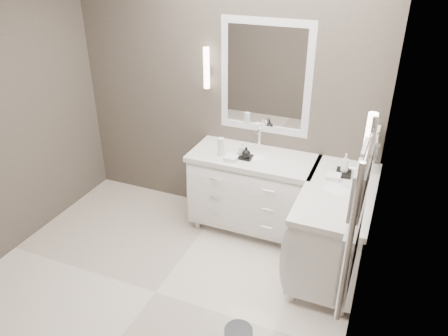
% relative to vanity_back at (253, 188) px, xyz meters
% --- Properties ---
extents(floor, '(3.20, 3.00, 0.01)m').
position_rel_vanity_back_xyz_m(floor, '(-0.45, -1.23, -0.49)').
color(floor, white).
rests_on(floor, ground).
extents(wall_back, '(3.20, 0.01, 2.70)m').
position_rel_vanity_back_xyz_m(wall_back, '(-0.45, 0.28, 0.86)').
color(wall_back, '#4D453D').
rests_on(wall_back, floor).
extents(wall_right, '(0.01, 3.00, 2.70)m').
position_rel_vanity_back_xyz_m(wall_right, '(1.15, -1.23, 0.86)').
color(wall_right, '#4D453D').
rests_on(wall_right, floor).
extents(vanity_back, '(1.24, 0.59, 0.97)m').
position_rel_vanity_back_xyz_m(vanity_back, '(0.00, 0.00, 0.00)').
color(vanity_back, white).
rests_on(vanity_back, floor).
extents(vanity_right, '(0.59, 1.24, 0.97)m').
position_rel_vanity_back_xyz_m(vanity_right, '(0.88, -0.33, 0.00)').
color(vanity_right, white).
rests_on(vanity_right, floor).
extents(mirror_back, '(0.90, 0.02, 1.10)m').
position_rel_vanity_back_xyz_m(mirror_back, '(-0.00, 0.26, 1.06)').
color(mirror_back, white).
rests_on(mirror_back, wall_back).
extents(mirror_right, '(0.02, 0.90, 1.10)m').
position_rel_vanity_back_xyz_m(mirror_right, '(1.14, -0.43, 1.06)').
color(mirror_right, white).
rests_on(mirror_right, wall_right).
extents(sconce_back, '(0.06, 0.06, 0.40)m').
position_rel_vanity_back_xyz_m(sconce_back, '(-0.58, 0.20, 1.11)').
color(sconce_back, white).
rests_on(sconce_back, wall_back).
extents(sconce_right, '(0.06, 0.06, 0.40)m').
position_rel_vanity_back_xyz_m(sconce_right, '(1.08, -1.01, 1.11)').
color(sconce_right, white).
rests_on(sconce_right, wall_right).
extents(towel_bar_corner, '(0.03, 0.22, 0.30)m').
position_rel_vanity_back_xyz_m(towel_bar_corner, '(1.09, 0.13, 0.63)').
color(towel_bar_corner, white).
rests_on(towel_bar_corner, wall_right).
extents(towel_ladder, '(0.06, 0.58, 0.90)m').
position_rel_vanity_back_xyz_m(towel_ladder, '(1.10, -1.63, 0.91)').
color(towel_ladder, white).
rests_on(towel_ladder, wall_right).
extents(amenity_tray_back, '(0.16, 0.12, 0.02)m').
position_rel_vanity_back_xyz_m(amenity_tray_back, '(-0.07, -0.08, 0.38)').
color(amenity_tray_back, black).
rests_on(amenity_tray_back, vanity_back).
extents(amenity_tray_right, '(0.14, 0.18, 0.03)m').
position_rel_vanity_back_xyz_m(amenity_tray_right, '(0.87, -0.04, 0.38)').
color(amenity_tray_right, black).
rests_on(amenity_tray_right, vanity_right).
extents(water_bottle, '(0.08, 0.08, 0.18)m').
position_rel_vanity_back_xyz_m(water_bottle, '(-0.30, -0.11, 0.46)').
color(water_bottle, silver).
rests_on(water_bottle, vanity_back).
extents(soap_bottle_a, '(0.06, 0.06, 0.12)m').
position_rel_vanity_back_xyz_m(soap_bottle_a, '(-0.10, -0.06, 0.45)').
color(soap_bottle_a, white).
rests_on(soap_bottle_a, amenity_tray_back).
extents(soap_bottle_b, '(0.09, 0.09, 0.11)m').
position_rel_vanity_back_xyz_m(soap_bottle_b, '(-0.04, -0.11, 0.44)').
color(soap_bottle_b, black).
rests_on(soap_bottle_b, amenity_tray_back).
extents(soap_bottle_c, '(0.08, 0.08, 0.17)m').
position_rel_vanity_back_xyz_m(soap_bottle_c, '(0.87, -0.04, 0.48)').
color(soap_bottle_c, white).
rests_on(soap_bottle_c, amenity_tray_right).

